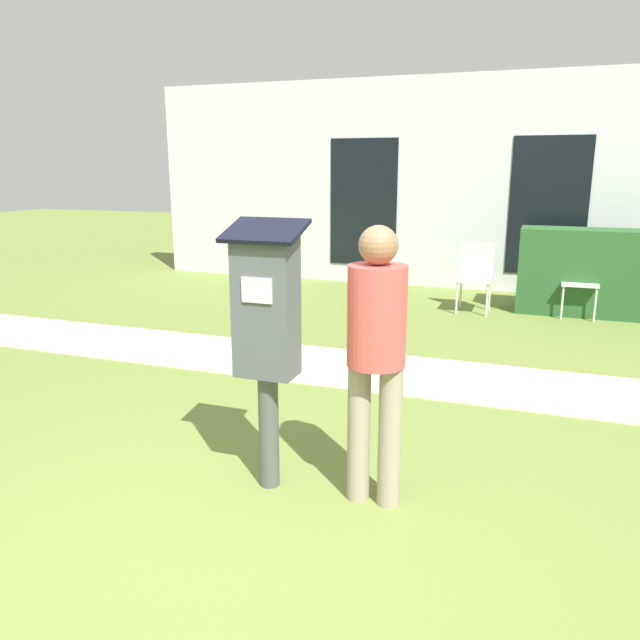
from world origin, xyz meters
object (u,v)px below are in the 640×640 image
(person_standing, at_px, (376,346))
(outdoor_chair_left, at_px, (384,265))
(parking_meter, at_px, (266,322))
(outdoor_chair_right, at_px, (580,275))
(outdoor_chair_middle, at_px, (476,271))

(person_standing, height_order, outdoor_chair_left, person_standing)
(parking_meter, xyz_separation_m, person_standing, (0.64, 0.03, -0.09))
(person_standing, bearing_deg, outdoor_chair_right, 97.27)
(parking_meter, relative_size, outdoor_chair_middle, 1.77)
(parking_meter, relative_size, outdoor_chair_right, 1.77)
(parking_meter, bearing_deg, outdoor_chair_right, 70.42)
(outdoor_chair_left, height_order, outdoor_chair_middle, same)
(parking_meter, relative_size, outdoor_chair_left, 1.77)
(person_standing, relative_size, outdoor_chair_right, 1.76)
(person_standing, bearing_deg, outdoor_chair_middle, 110.82)
(person_standing, distance_m, outdoor_chair_middle, 5.17)
(parking_meter, xyz_separation_m, outdoor_chair_right, (1.90, 5.35, -0.49))
(parking_meter, bearing_deg, outdoor_chair_middle, 83.16)
(outdoor_chair_middle, bearing_deg, parking_meter, -93.07)
(outdoor_chair_left, relative_size, outdoor_chair_middle, 1.00)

